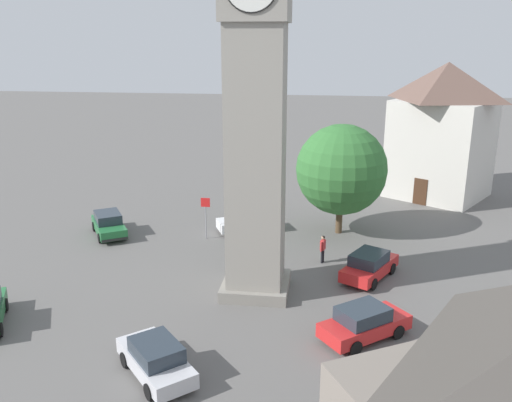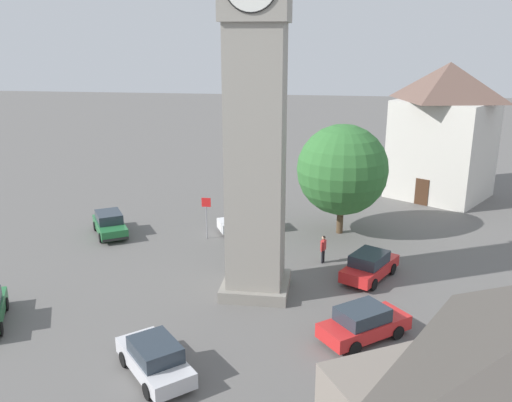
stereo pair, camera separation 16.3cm
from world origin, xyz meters
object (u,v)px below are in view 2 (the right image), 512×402
Objects in this scene: car_blue_kerb at (155,358)px; building_terrace_right at (444,130)px; car_green_alley at (110,224)px; tree at (342,170)px; pedestrian at (323,247)px; clock_tower at (256,11)px; car_white_side at (364,323)px; road_sign at (206,211)px; car_silver_kerb at (370,266)px; car_black_far at (248,221)px.

building_terrace_right is at bearing 60.53° from car_blue_kerb.
car_green_alley is 0.59× the size of tree.
car_blue_kerb is 2.49× the size of pedestrian.
building_terrace_right is (12.66, 19.66, -8.34)m from clock_tower.
car_blue_kerb is 0.39× the size of building_terrace_right.
tree is at bearing -129.09° from building_terrace_right.
car_white_side is at bearing -34.08° from car_green_alley.
building_terrace_right is 21.34m from road_sign.
building_terrace_right reaches higher than car_silver_kerb.
car_silver_kerb is 0.60× the size of tree.
tree is at bearing 5.80° from car_black_far.
car_green_alley is at bearing 168.90° from pedestrian.
road_sign reaches higher than car_white_side.
clock_tower is at bearing -158.16° from car_silver_kerb.
car_silver_kerb is 1.04× the size of car_white_side.
car_blue_kerb is at bearing -93.87° from car_black_far.
road_sign is (-7.67, 2.98, 0.89)m from pedestrian.
tree is (4.41, 9.52, -9.50)m from clock_tower.
car_blue_kerb is 31.99m from building_terrace_right.
car_black_far is (-1.77, 8.89, -13.14)m from clock_tower.
car_blue_kerb is 0.95× the size of car_black_far.
car_blue_kerb is 15.17m from road_sign.
car_black_far is 2.63× the size of pedestrian.
tree reaches higher than car_white_side.
pedestrian is at bearing -120.94° from building_terrace_right.
car_black_far is 3.23m from road_sign.
car_blue_kerb is at bearing -130.84° from car_silver_kerb.
car_black_far is (1.13, 16.76, 0.00)m from car_blue_kerb.
car_white_side is (8.23, 3.90, 0.00)m from car_blue_kerb.
tree is (7.31, 17.39, 3.64)m from car_blue_kerb.
car_green_alley is at bearing 164.68° from car_silver_kerb.
building_terrace_right is (9.26, 15.45, 4.55)m from pedestrian.
clock_tower is at bearing -114.88° from tree.
road_sign is (6.64, 0.17, 1.14)m from car_green_alley.
pedestrian reaches higher than car_green_alley.
car_green_alley is (-9.14, -1.87, 0.00)m from car_black_far.
building_terrace_right is (23.57, 12.64, 4.80)m from car_green_alley.
pedestrian reaches higher than car_white_side.
clock_tower reaches higher than pedestrian.
car_silver_kerb is at bearing 84.24° from car_white_side.
car_blue_kerb is at bearing -117.53° from pedestrian.
clock_tower is 14.63m from car_silver_kerb.
clock_tower is 5.63× the size of car_blue_kerb.
road_sign is (-1.37, 15.07, 1.14)m from car_blue_kerb.
clock_tower reaches higher than building_terrace_right.
car_white_side is 14.69m from car_black_far.
tree is 0.68× the size of building_terrace_right.
tree is at bearing 65.12° from clock_tower.
car_blue_kerb and car_silver_kerb have the same top height.
car_silver_kerb is at bearing 49.16° from car_blue_kerb.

